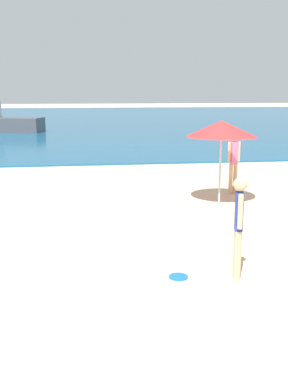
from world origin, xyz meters
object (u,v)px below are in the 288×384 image
object	(u,v)px
frisbee	(178,277)
person_distant	(234,159)
person_standing	(239,222)
beach_umbrella	(221,129)

from	to	relation	value
frisbee	person_distant	xyz separation A→B (m)	(2.68, 5.51, 0.91)
frisbee	person_standing	bearing A→B (deg)	-9.96
frisbee	person_distant	world-z (taller)	person_distant
person_distant	beach_umbrella	world-z (taller)	beach_umbrella
frisbee	person_distant	size ratio (longest dim) A/B	0.17
person_standing	frisbee	world-z (taller)	person_standing
person_standing	beach_umbrella	size ratio (longest dim) A/B	0.75
person_distant	frisbee	bearing A→B (deg)	-129.74
person_distant	person_standing	bearing A→B (deg)	-121.84
person_standing	beach_umbrella	distance (m)	4.84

